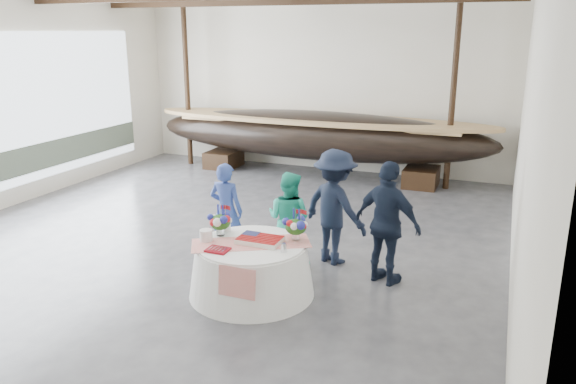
% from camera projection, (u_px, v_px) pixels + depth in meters
% --- Properties ---
extents(floor, '(10.00, 12.00, 0.01)m').
position_uv_depth(floor, '(211.00, 240.00, 10.06)').
color(floor, '#3D3D42').
rests_on(floor, ground).
extents(wall_back, '(10.00, 0.02, 4.50)m').
position_uv_depth(wall_back, '(320.00, 84.00, 14.79)').
color(wall_back, silver).
rests_on(wall_back, ground).
extents(wall_right, '(0.02, 12.00, 4.50)m').
position_uv_depth(wall_right, '(527.00, 135.00, 7.66)').
color(wall_right, silver).
rests_on(wall_right, ground).
extents(pavilion_structure, '(9.80, 11.76, 4.50)m').
position_uv_depth(pavilion_structure, '(227.00, 8.00, 9.71)').
color(pavilion_structure, black).
rests_on(pavilion_structure, ground).
extents(open_bay, '(0.03, 7.00, 3.20)m').
position_uv_depth(open_bay, '(31.00, 116.00, 12.19)').
color(open_bay, silver).
rests_on(open_bay, ground).
extents(longboat_display, '(8.94, 1.79, 1.68)m').
position_uv_depth(longboat_display, '(316.00, 135.00, 14.23)').
color(longboat_display, black).
rests_on(longboat_display, ground).
extents(banquet_table, '(1.78, 1.78, 0.76)m').
position_uv_depth(banquet_table, '(252.00, 269.00, 7.94)').
color(banquet_table, white).
rests_on(banquet_table, ground).
extents(tabletop_items, '(1.70, 1.28, 0.40)m').
position_uv_depth(tabletop_items, '(252.00, 229.00, 7.96)').
color(tabletop_items, red).
rests_on(tabletop_items, banquet_table).
extents(guest_woman_blue, '(0.59, 0.40, 1.59)m').
position_uv_depth(guest_woman_blue, '(226.00, 210.00, 9.17)').
color(guest_woman_blue, navy).
rests_on(guest_woman_blue, ground).
extents(guest_woman_teal, '(0.82, 0.68, 1.52)m').
position_uv_depth(guest_woman_teal, '(289.00, 219.00, 8.87)').
color(guest_woman_teal, '#22B494').
rests_on(guest_woman_teal, ground).
extents(guest_man_left, '(1.38, 1.13, 1.86)m').
position_uv_depth(guest_man_left, '(335.00, 207.00, 8.89)').
color(guest_man_left, black).
rests_on(guest_man_left, ground).
extents(guest_man_right, '(1.17, 0.83, 1.85)m').
position_uv_depth(guest_man_right, '(388.00, 224.00, 8.15)').
color(guest_man_right, black).
rests_on(guest_man_right, ground).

